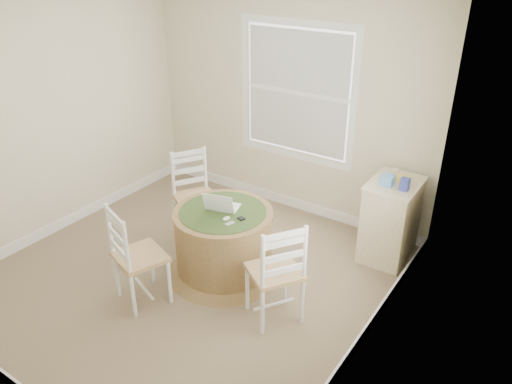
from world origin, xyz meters
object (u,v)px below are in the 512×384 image
Objects in this scene: chair_left at (196,198)px; laptop at (222,206)px; round_table at (224,239)px; chair_right at (275,271)px; chair_near at (140,256)px; corner_chest at (390,220)px.

chair_left is 0.73m from laptop.
chair_right is at bearing -2.54° from round_table.
chair_left is at bearing -80.70° from chair_right.
chair_left and chair_right have the same top height.
chair_near reaches higher than laptop.
corner_chest is at bearing -109.11° from chair_near.
chair_left is 1.12× the size of corner_chest.
chair_near is at bearing -130.34° from corner_chest.
chair_near is (0.31, -1.12, 0.00)m from chair_left.
corner_chest reaches higher than round_table.
round_table is 1.34× the size of corner_chest.
chair_left is at bearing -54.31° from chair_near.
chair_right is at bearing -83.55° from chair_left.
chair_right is 1.52m from corner_chest.
laptop is at bearing -86.42° from chair_left.
chair_near is at bearing -32.76° from chair_right.
laptop is (-0.04, 0.04, 0.33)m from round_table.
corner_chest is at bearing -164.05° from chair_right.
chair_left is 1.56m from chair_right.
chair_left is 2.05m from corner_chest.
chair_near and chair_right have the same top height.
chair_right is at bearing -136.54° from chair_near.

